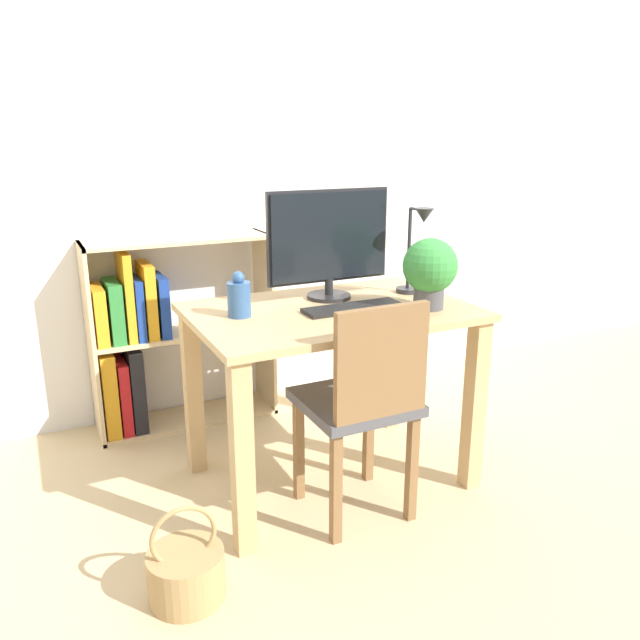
% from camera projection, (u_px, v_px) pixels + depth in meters
% --- Properties ---
extents(ground_plane, '(10.00, 10.00, 0.00)m').
position_uv_depth(ground_plane, '(330.00, 476.00, 2.72)').
color(ground_plane, '#CCB284').
extents(wall_back, '(8.00, 0.05, 2.60)m').
position_uv_depth(wall_back, '(243.00, 161.00, 3.21)').
color(wall_back, white).
rests_on(wall_back, ground_plane).
extents(desk, '(1.11, 0.74, 0.76)m').
position_uv_depth(desk, '(331.00, 345.00, 2.55)').
color(desk, tan).
rests_on(desk, ground_plane).
extents(monitor, '(0.55, 0.19, 0.46)m').
position_uv_depth(monitor, '(329.00, 240.00, 2.59)').
color(monitor, '#232326').
rests_on(monitor, desk).
extents(keyboard, '(0.41, 0.12, 0.02)m').
position_uv_depth(keyboard, '(353.00, 308.00, 2.48)').
color(keyboard, black).
rests_on(keyboard, desk).
extents(vase, '(0.09, 0.09, 0.18)m').
position_uv_depth(vase, '(239.00, 297.00, 2.37)').
color(vase, '#33598C').
rests_on(vase, desk).
extents(desk_lamp, '(0.10, 0.19, 0.38)m').
position_uv_depth(desk_lamp, '(417.00, 242.00, 2.64)').
color(desk_lamp, '#2D2D33').
rests_on(desk_lamp, desk).
extents(potted_plant, '(0.22, 0.22, 0.28)m').
position_uv_depth(potted_plant, '(430.00, 269.00, 2.46)').
color(potted_plant, '#4C4C51').
rests_on(potted_plant, desk).
extents(chair, '(0.40, 0.40, 0.88)m').
position_uv_depth(chair, '(363.00, 400.00, 2.30)').
color(chair, '#4C4C51').
rests_on(chair, ground_plane).
extents(bookshelf, '(0.89, 0.28, 0.95)m').
position_uv_depth(bookshelf, '(148.00, 339.00, 3.06)').
color(bookshelf, '#D8BC8C').
rests_on(bookshelf, ground_plane).
extents(basket, '(0.25, 0.25, 0.33)m').
position_uv_depth(basket, '(186.00, 572.00, 1.99)').
color(basket, tan).
rests_on(basket, ground_plane).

